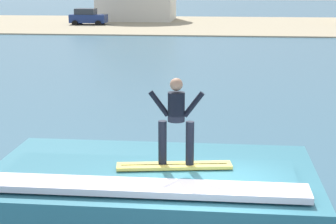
# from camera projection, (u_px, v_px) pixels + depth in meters

# --- Properties ---
(wave_crest) EXTENTS (6.44, 3.83, 1.48)m
(wave_crest) POSITION_uv_depth(u_px,v_px,m) (152.00, 199.00, 10.98)
(wave_crest) COLOR teal
(wave_crest) RESTS_ON ground_plane
(surfboard) EXTENTS (2.23, 0.71, 0.06)m
(surfboard) POSITION_uv_depth(u_px,v_px,m) (174.00, 166.00, 10.50)
(surfboard) COLOR #EAD159
(surfboard) RESTS_ON wave_crest
(surfer) EXTENTS (1.05, 0.32, 1.67)m
(surfer) POSITION_uv_depth(u_px,v_px,m) (176.00, 117.00, 10.30)
(surfer) COLOR black
(surfer) RESTS_ON surfboard
(shoreline_bank) EXTENTS (120.00, 25.66, 0.11)m
(shoreline_bank) POSITION_uv_depth(u_px,v_px,m) (223.00, 25.00, 61.41)
(shoreline_bank) COLOR tan
(shoreline_bank) RESTS_ON ground_plane
(car_near_shore) EXTENTS (3.98, 2.32, 1.86)m
(car_near_shore) POSITION_uv_depth(u_px,v_px,m) (88.00, 17.00, 60.86)
(car_near_shore) COLOR navy
(car_near_shore) RESTS_ON ground_plane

